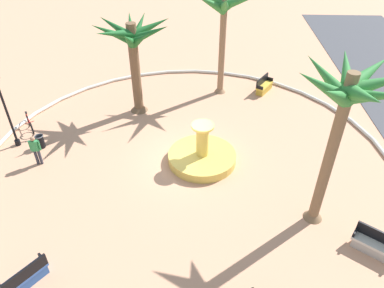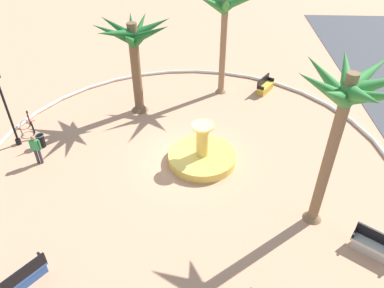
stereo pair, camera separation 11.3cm
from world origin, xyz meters
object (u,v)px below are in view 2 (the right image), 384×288
(bench_west, at_px, (373,247))
(trash_bin, at_px, (41,140))
(lamppost, at_px, (4,102))
(person_cyclist_helmet, at_px, (36,148))
(palm_tree_near_fountain, at_px, (345,107))
(bench_north, at_px, (25,277))
(palm_tree_mid_plaza, at_px, (133,44))
(bench_southeast, at_px, (265,87))
(bicycle_red_frame, at_px, (31,123))
(palm_tree_by_curb, at_px, (225,12))
(fountain, at_px, (202,156))

(bench_west, xyz_separation_m, trash_bin, (-5.99, -14.97, 0.04))
(lamppost, distance_m, person_cyclist_helmet, 2.84)
(trash_bin, bearing_deg, palm_tree_near_fountain, 71.60)
(palm_tree_near_fountain, relative_size, bench_north, 4.33)
(palm_tree_mid_plaza, distance_m, person_cyclist_helmet, 7.41)
(palm_tree_near_fountain, relative_size, bench_southeast, 4.24)
(bench_west, relative_size, lamppost, 0.36)
(bench_west, distance_m, person_cyclist_helmet, 15.28)
(bicycle_red_frame, relative_size, person_cyclist_helmet, 0.90)
(palm_tree_mid_plaza, bearing_deg, palm_tree_near_fountain, 46.13)
(palm_tree_by_curb, distance_m, lamppost, 12.77)
(bench_southeast, xyz_separation_m, trash_bin, (6.62, -12.37, 0.04))
(palm_tree_by_curb, height_order, bicycle_red_frame, palm_tree_by_curb)
(palm_tree_near_fountain, distance_m, bicycle_red_frame, 16.35)
(palm_tree_mid_plaza, relative_size, trash_bin, 7.63)
(palm_tree_by_curb, bearing_deg, palm_tree_near_fountain, 18.71)
(bicycle_red_frame, bearing_deg, bench_west, 64.78)
(palm_tree_by_curb, bearing_deg, bench_north, -26.14)
(lamppost, distance_m, bicycle_red_frame, 2.64)
(bench_southeast, bearing_deg, palm_tree_by_curb, -86.49)
(trash_bin, height_order, bicycle_red_frame, bicycle_red_frame)
(palm_tree_by_curb, xyz_separation_m, bench_west, (12.44, 5.48, -4.81))
(palm_tree_by_curb, xyz_separation_m, bench_southeast, (-0.18, 2.89, -4.81))
(fountain, relative_size, bench_west, 2.12)
(bench_north, xyz_separation_m, trash_bin, (-7.84, -2.48, 0.04))
(palm_tree_by_curb, xyz_separation_m, trash_bin, (6.44, -9.49, -4.77))
(bench_west, xyz_separation_m, bench_north, (1.85, -12.50, 0.00))
(palm_tree_mid_plaza, bearing_deg, bench_southeast, 109.08)
(palm_tree_by_curb, height_order, person_cyclist_helmet, palm_tree_by_curb)
(bench_north, height_order, person_cyclist_helmet, person_cyclist_helmet)
(palm_tree_near_fountain, height_order, bench_north, palm_tree_near_fountain)
(fountain, height_order, bench_southeast, fountain)
(palm_tree_by_curb, xyz_separation_m, bench_north, (14.29, -7.01, -4.81))
(bench_southeast, bearing_deg, bicycle_red_frame, -69.80)
(palm_tree_near_fountain, relative_size, bench_west, 4.32)
(palm_tree_by_curb, bearing_deg, palm_tree_mid_plaza, -62.90)
(person_cyclist_helmet, bearing_deg, fountain, 93.75)
(palm_tree_near_fountain, relative_size, palm_tree_by_curb, 1.03)
(palm_tree_near_fountain, height_order, person_cyclist_helmet, palm_tree_near_fountain)
(palm_tree_near_fountain, relative_size, palm_tree_mid_plaza, 1.23)
(lamppost, bearing_deg, bicycle_red_frame, 175.29)
(fountain, bearing_deg, palm_tree_by_curb, 171.79)
(lamppost, bearing_deg, bench_west, 69.33)
(palm_tree_by_curb, relative_size, person_cyclist_helmet, 4.08)
(fountain, bearing_deg, bench_southeast, 152.12)
(palm_tree_near_fountain, bearing_deg, fountain, -127.05)
(fountain, height_order, palm_tree_by_curb, palm_tree_by_curb)
(lamppost, bearing_deg, bench_north, 25.41)
(palm_tree_near_fountain, relative_size, trash_bin, 9.39)
(palm_tree_mid_plaza, xyz_separation_m, bench_west, (9.90, 10.43, -3.79))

